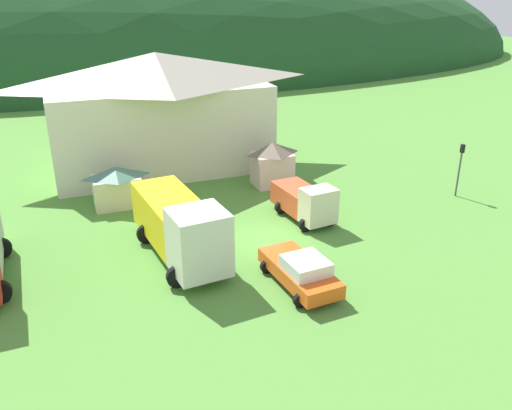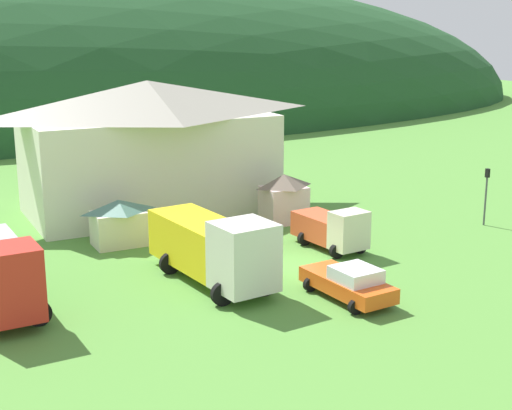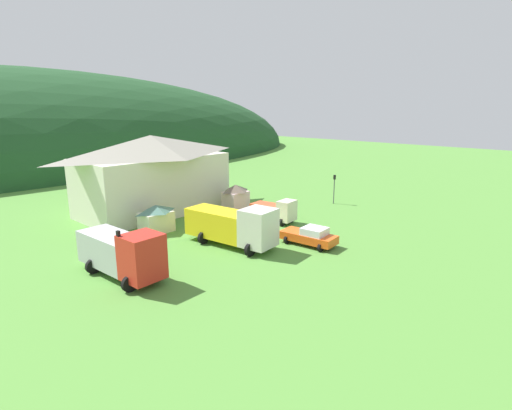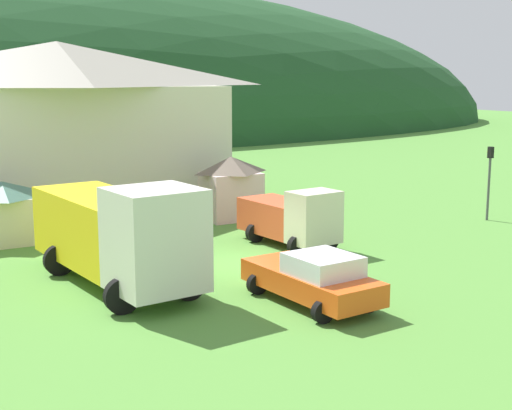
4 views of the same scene
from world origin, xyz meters
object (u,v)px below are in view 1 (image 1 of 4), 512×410
Objects in this scene: light_truck_cream at (306,201)px; service_pickup_orange at (301,271)px; flatbed_truck_yellow at (180,225)px; traffic_cone_near_pickup at (291,202)px; depot_building at (159,110)px; play_shed_pink at (272,163)px; traffic_light_east at (460,164)px; play_shed_cream at (117,186)px.

service_pickup_orange is (-3.50, -6.82, -0.39)m from light_truck_cream.
traffic_cone_near_pickup is at bearing 113.78° from flatbed_truck_yellow.
depot_building is 26.98× the size of traffic_cone_near_pickup.
flatbed_truck_yellow is 6.70m from service_pickup_orange.
depot_building is 3.45× the size of light_truck_cream.
play_shed_pink reaches higher than service_pickup_orange.
light_truck_cream is (8.12, 2.09, -0.66)m from flatbed_truck_yellow.
flatbed_truck_yellow is (-8.52, -8.37, 0.28)m from play_shed_pink.
depot_building is 3.35× the size of service_pickup_orange.
service_pickup_orange is at bearing -111.76° from traffic_cone_near_pickup.
depot_building is at bearing 143.22° from traffic_light_east.
depot_building reaches higher than flatbed_truck_yellow.
depot_building reaches higher than light_truck_cream.
play_shed_pink is 4.93× the size of traffic_cone_near_pickup.
service_pickup_orange is (2.63, -19.72, -3.65)m from depot_building.
depot_building is 1.94× the size of flatbed_truck_yellow.
flatbed_truck_yellow reaches higher than play_shed_cream.
light_truck_cream is at bearing -64.59° from depot_building.
play_shed_cream is 0.65× the size of light_truck_cream.
traffic_cone_near_pickup is (6.48, -10.07, -4.48)m from depot_building.
traffic_light_east is (10.81, -6.35, 0.65)m from play_shed_pink.
traffic_cone_near_pickup is at bearing 153.42° from service_pickup_orange.
play_shed_cream is 0.88× the size of traffic_light_east.
traffic_light_east is at bearing 83.45° from light_truck_cream.
play_shed_pink is 13.69m from service_pickup_orange.
traffic_light_east reaches higher than traffic_cone_near_pickup.
traffic_cone_near_pickup is (-0.05, -3.46, -1.60)m from play_shed_pink.
service_pickup_orange is 10.42m from traffic_cone_near_pickup.
depot_building is 4.71× the size of traffic_light_east.
service_pickup_orange is 8.05× the size of traffic_cone_near_pickup.
light_truck_cream reaches higher than service_pickup_orange.
service_pickup_orange is (4.62, -4.73, -1.05)m from flatbed_truck_yellow.
flatbed_truck_yellow reaches higher than play_shed_pink.
light_truck_cream is 0.97× the size of service_pickup_orange.
flatbed_truck_yellow reaches higher than service_pickup_orange.
depot_building is 15.34m from flatbed_truck_yellow.
traffic_cone_near_pickup is (-10.86, 2.89, -2.24)m from traffic_light_east.
play_shed_pink reaches higher than traffic_cone_near_pickup.
flatbed_truck_yellow is at bearing -174.01° from traffic_light_east.
depot_building is 8.48m from play_shed_cream.
flatbed_truck_yellow is at bearing -81.75° from light_truck_cream.
flatbed_truck_yellow is at bearing -135.51° from play_shed_pink.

